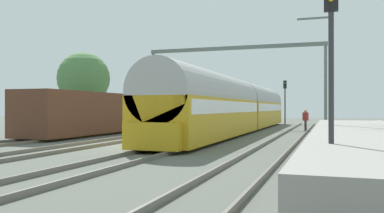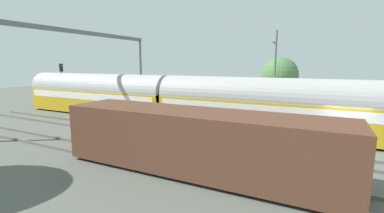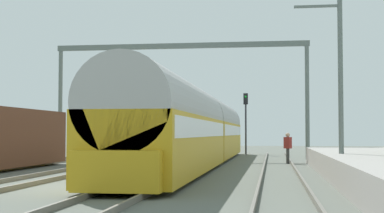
# 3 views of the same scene
# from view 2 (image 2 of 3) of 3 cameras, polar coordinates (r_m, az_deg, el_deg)

# --- Properties ---
(ground) EXTENTS (120.00, 120.00, 0.00)m
(ground) POSITION_cam_2_polar(r_m,az_deg,el_deg) (17.70, 30.03, -8.29)
(ground) COLOR #585C54
(track_far_west) EXTENTS (1.52, 60.00, 0.16)m
(track_far_west) POSITION_cam_2_polar(r_m,az_deg,el_deg) (11.58, 31.88, -17.14)
(track_far_west) COLOR #68635A
(track_far_west) RESTS_ON ground
(track_west) EXTENTS (1.51, 60.00, 0.16)m
(track_west) POSITION_cam_2_polar(r_m,az_deg,el_deg) (15.61, 30.49, -10.29)
(track_west) COLOR #68635A
(track_west) RESTS_ON ground
(track_east) EXTENTS (1.51, 60.00, 0.16)m
(track_east) POSITION_cam_2_polar(r_m,az_deg,el_deg) (19.77, 29.70, -6.28)
(track_east) COLOR #68635A
(track_east) RESTS_ON ground
(track_far_east) EXTENTS (1.52, 60.00, 0.16)m
(track_far_east) POSITION_cam_2_polar(r_m,az_deg,el_deg) (24.00, 29.20, -3.67)
(track_far_east) COLOR #68635A
(track_far_east) RESTS_ON ground
(platform) EXTENTS (4.40, 28.00, 0.90)m
(platform) POSITION_cam_2_polar(r_m,az_deg,el_deg) (27.66, 24.81, -0.99)
(platform) COLOR gray
(platform) RESTS_ON ground
(passenger_train) EXTENTS (2.93, 32.85, 3.82)m
(passenger_train) POSITION_cam_2_polar(r_m,az_deg,el_deg) (22.74, -5.36, 1.67)
(passenger_train) COLOR gold
(passenger_train) RESTS_ON ground
(freight_car) EXTENTS (2.80, 13.00, 2.70)m
(freight_car) POSITION_cam_2_polar(r_m,az_deg,el_deg) (12.07, 0.88, -7.54)
(freight_car) COLOR #563323
(freight_car) RESTS_ON ground
(person_crossing) EXTENTS (0.46, 0.43, 1.73)m
(person_crossing) POSITION_cam_2_polar(r_m,az_deg,el_deg) (27.92, -3.04, 1.16)
(person_crossing) COLOR #3B3B3B
(person_crossing) RESTS_ON ground
(railway_signal_far) EXTENTS (0.36, 0.30, 4.94)m
(railway_signal_far) POSITION_cam_2_polar(r_m,az_deg,el_deg) (34.79, -26.23, 5.37)
(railway_signal_far) COLOR #2D2D33
(railway_signal_far) RESTS_ON ground
(catenary_gantry) EXTENTS (17.45, 0.28, 7.86)m
(catenary_gantry) POSITION_cam_2_polar(r_m,az_deg,el_deg) (25.89, -22.90, 10.76)
(catenary_gantry) COLOR slate
(catenary_gantry) RESTS_ON ground
(catenary_pole_east_mid) EXTENTS (1.90, 0.20, 8.00)m
(catenary_pole_east_mid) POSITION_cam_2_polar(r_m,az_deg,el_deg) (26.17, 17.39, 7.07)
(catenary_pole_east_mid) COLOR slate
(catenary_pole_east_mid) RESTS_ON ground
(tree_east_background) EXTENTS (3.99, 3.99, 5.68)m
(tree_east_background) POSITION_cam_2_polar(r_m,az_deg,el_deg) (30.94, 18.37, 6.40)
(tree_east_background) COLOR #4C3826
(tree_east_background) RESTS_ON ground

